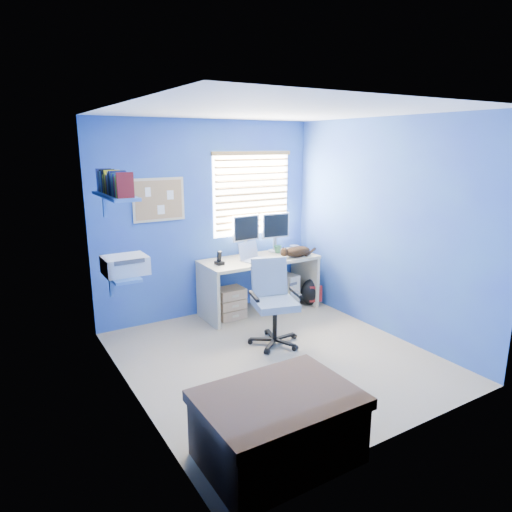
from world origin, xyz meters
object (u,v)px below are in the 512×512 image
desk (259,285)px  laptop (255,252)px  tower_pc (284,289)px  office_chair (273,313)px  cat (297,251)px

desk → laptop: size_ratio=4.71×
desk → tower_pc: (0.44, 0.06, -0.14)m
laptop → office_chair: size_ratio=0.35×
desk → laptop: laptop is taller
laptop → desk: bearing=19.3°
desk → office_chair: office_chair is taller
cat → office_chair: bearing=-136.9°
cat → office_chair: (-0.86, -0.74, -0.45)m
desk → cat: cat is taller
tower_pc → cat: bearing=-91.9°
cat → laptop: bearing=172.3°
desk → office_chair: (-0.38, -0.93, -0.02)m
cat → office_chair: 1.22m
laptop → office_chair: laptop is taller
laptop → tower_pc: laptop is taller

